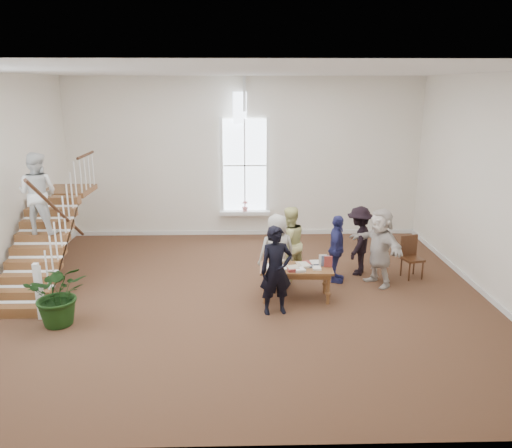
{
  "coord_description": "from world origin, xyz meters",
  "views": [
    {
      "loc": [
        -0.04,
        -9.63,
        4.24
      ],
      "look_at": [
        0.22,
        0.4,
        1.45
      ],
      "focal_mm": 35.0,
      "sensor_mm": 36.0,
      "label": 1
    }
  ],
  "objects_px": {
    "floor_plant": "(59,294)",
    "library_table": "(296,271)",
    "woman_cluster_c": "(380,247)",
    "side_chair": "(411,254)",
    "police_officer": "(276,271)",
    "person_yellow": "(289,243)",
    "woman_cluster_b": "(359,241)",
    "woman_cluster_a": "(337,249)",
    "elderly_woman": "(277,252)"
  },
  "relations": [
    {
      "from": "floor_plant",
      "to": "library_table",
      "type": "bearing_deg",
      "value": 13.16
    },
    {
      "from": "woman_cluster_c",
      "to": "side_chair",
      "type": "bearing_deg",
      "value": 90.35
    },
    {
      "from": "police_officer",
      "to": "person_yellow",
      "type": "xyz_separation_m",
      "value": [
        0.4,
        1.75,
        -0.03
      ]
    },
    {
      "from": "library_table",
      "to": "woman_cluster_c",
      "type": "distance_m",
      "value": 2.04
    },
    {
      "from": "police_officer",
      "to": "floor_plant",
      "type": "distance_m",
      "value": 4.0
    },
    {
      "from": "person_yellow",
      "to": "woman_cluster_b",
      "type": "xyz_separation_m",
      "value": [
        1.64,
        0.27,
        -0.04
      ]
    },
    {
      "from": "woman_cluster_c",
      "to": "floor_plant",
      "type": "bearing_deg",
      "value": -101.45
    },
    {
      "from": "woman_cluster_a",
      "to": "woman_cluster_c",
      "type": "relative_size",
      "value": 0.88
    },
    {
      "from": "side_chair",
      "to": "elderly_woman",
      "type": "bearing_deg",
      "value": 175.77
    },
    {
      "from": "elderly_woman",
      "to": "woman_cluster_a",
      "type": "height_order",
      "value": "elderly_woman"
    },
    {
      "from": "elderly_woman",
      "to": "woman_cluster_c",
      "type": "bearing_deg",
      "value": 168.68
    },
    {
      "from": "person_yellow",
      "to": "woman_cluster_a",
      "type": "xyz_separation_m",
      "value": [
        1.04,
        -0.18,
        -0.08
      ]
    },
    {
      "from": "elderly_woman",
      "to": "side_chair",
      "type": "xyz_separation_m",
      "value": [
        3.09,
        0.57,
        -0.28
      ]
    },
    {
      "from": "police_officer",
      "to": "woman_cluster_a",
      "type": "bearing_deg",
      "value": 35.22
    },
    {
      "from": "elderly_woman",
      "to": "library_table",
      "type": "bearing_deg",
      "value": 105.83
    },
    {
      "from": "floor_plant",
      "to": "side_chair",
      "type": "height_order",
      "value": "floor_plant"
    },
    {
      "from": "police_officer",
      "to": "side_chair",
      "type": "distance_m",
      "value": 3.69
    },
    {
      "from": "person_yellow",
      "to": "side_chair",
      "type": "bearing_deg",
      "value": 152.7
    },
    {
      "from": "woman_cluster_b",
      "to": "floor_plant",
      "type": "distance_m",
      "value": 6.48
    },
    {
      "from": "woman_cluster_b",
      "to": "woman_cluster_c",
      "type": "bearing_deg",
      "value": 48.82
    },
    {
      "from": "person_yellow",
      "to": "woman_cluster_c",
      "type": "bearing_deg",
      "value": 140.41
    },
    {
      "from": "library_table",
      "to": "elderly_woman",
      "type": "height_order",
      "value": "elderly_woman"
    },
    {
      "from": "police_officer",
      "to": "library_table",
      "type": "bearing_deg",
      "value": 43.22
    },
    {
      "from": "person_yellow",
      "to": "woman_cluster_a",
      "type": "bearing_deg",
      "value": 141.79
    },
    {
      "from": "library_table",
      "to": "person_yellow",
      "type": "distance_m",
      "value": 1.12
    },
    {
      "from": "library_table",
      "to": "floor_plant",
      "type": "distance_m",
      "value": 4.54
    },
    {
      "from": "library_table",
      "to": "woman_cluster_b",
      "type": "xyz_separation_m",
      "value": [
        1.59,
        1.37,
        0.19
      ]
    },
    {
      "from": "side_chair",
      "to": "woman_cluster_b",
      "type": "bearing_deg",
      "value": 155.13
    },
    {
      "from": "police_officer",
      "to": "person_yellow",
      "type": "distance_m",
      "value": 1.8
    },
    {
      "from": "police_officer",
      "to": "side_chair",
      "type": "height_order",
      "value": "police_officer"
    },
    {
      "from": "police_officer",
      "to": "elderly_woman",
      "type": "bearing_deg",
      "value": 73.12
    },
    {
      "from": "police_officer",
      "to": "side_chair",
      "type": "bearing_deg",
      "value": 17.3
    },
    {
      "from": "elderly_woman",
      "to": "woman_cluster_a",
      "type": "bearing_deg",
      "value": 179.1
    },
    {
      "from": "side_chair",
      "to": "woman_cluster_a",
      "type": "bearing_deg",
      "value": 173.24
    },
    {
      "from": "library_table",
      "to": "woman_cluster_b",
      "type": "relative_size",
      "value": 0.93
    },
    {
      "from": "woman_cluster_b",
      "to": "side_chair",
      "type": "bearing_deg",
      "value": 103.77
    },
    {
      "from": "police_officer",
      "to": "elderly_woman",
      "type": "xyz_separation_m",
      "value": [
        0.1,
        1.25,
        -0.05
      ]
    },
    {
      "from": "floor_plant",
      "to": "side_chair",
      "type": "distance_m",
      "value": 7.49
    },
    {
      "from": "library_table",
      "to": "police_officer",
      "type": "height_order",
      "value": "police_officer"
    },
    {
      "from": "elderly_woman",
      "to": "woman_cluster_c",
      "type": "xyz_separation_m",
      "value": [
        2.24,
        0.12,
        0.04
      ]
    },
    {
      "from": "woman_cluster_b",
      "to": "side_chair",
      "type": "distance_m",
      "value": 1.2
    },
    {
      "from": "elderly_woman",
      "to": "woman_cluster_b",
      "type": "height_order",
      "value": "elderly_woman"
    },
    {
      "from": "woman_cluster_a",
      "to": "floor_plant",
      "type": "xyz_separation_m",
      "value": [
        -5.41,
        -1.95,
        -0.16
      ]
    },
    {
      "from": "woman_cluster_a",
      "to": "woman_cluster_b",
      "type": "xyz_separation_m",
      "value": [
        0.6,
        0.45,
        0.04
      ]
    },
    {
      "from": "woman_cluster_a",
      "to": "woman_cluster_b",
      "type": "height_order",
      "value": "woman_cluster_b"
    },
    {
      "from": "elderly_woman",
      "to": "woman_cluster_a",
      "type": "xyz_separation_m",
      "value": [
        1.34,
        0.32,
        -0.06
      ]
    },
    {
      "from": "woman_cluster_a",
      "to": "floor_plant",
      "type": "relative_size",
      "value": 1.27
    },
    {
      "from": "library_table",
      "to": "woman_cluster_a",
      "type": "height_order",
      "value": "woman_cluster_a"
    },
    {
      "from": "woman_cluster_b",
      "to": "side_chair",
      "type": "relative_size",
      "value": 1.67
    },
    {
      "from": "library_table",
      "to": "side_chair",
      "type": "distance_m",
      "value": 2.98
    }
  ]
}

